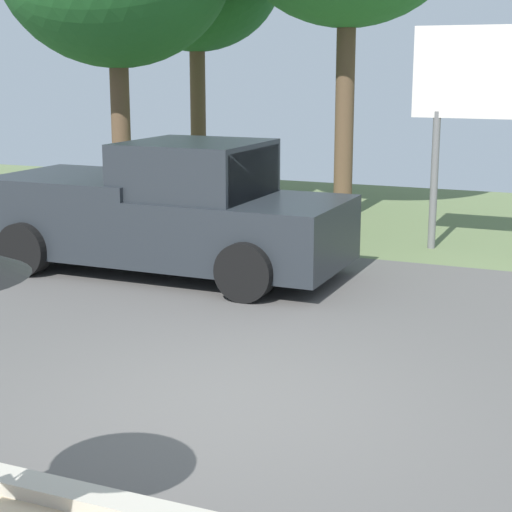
# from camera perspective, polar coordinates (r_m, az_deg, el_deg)

# --- Properties ---
(ground_plane) EXTENTS (40.00, 22.00, 0.20)m
(ground_plane) POSITION_cam_1_polar(r_m,az_deg,el_deg) (10.13, 5.49, -4.23)
(ground_plane) COLOR #565451
(pickup_truck) EXTENTS (5.20, 2.28, 1.88)m
(pickup_truck) POSITION_cam_1_polar(r_m,az_deg,el_deg) (12.06, -6.07, 2.99)
(pickup_truck) COLOR #23282D
(pickup_truck) RESTS_ON ground_plane
(roadside_billboard) EXTENTS (2.60, 0.12, 3.50)m
(roadside_billboard) POSITION_cam_1_polar(r_m,az_deg,el_deg) (13.56, 16.02, 10.78)
(roadside_billboard) COLOR slate
(roadside_billboard) RESTS_ON ground_plane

